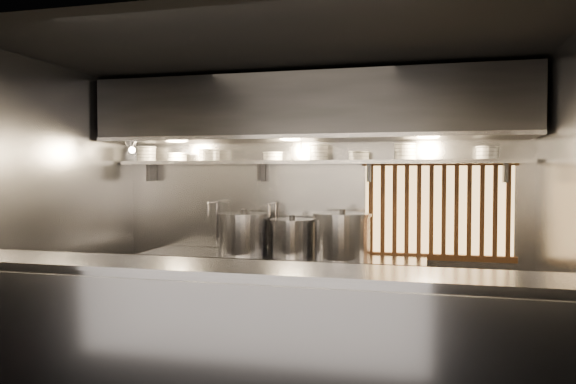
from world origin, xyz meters
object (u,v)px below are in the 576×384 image
at_px(heat_lamp, 131,145).
at_px(stock_pot_right, 342,235).
at_px(stock_pot_left, 244,233).
at_px(stock_pot_mid, 292,237).
at_px(pendant_bulb, 301,154).

bearing_deg(heat_lamp, stock_pot_right, 6.01).
bearing_deg(stock_pot_left, heat_lamp, -166.66).
relative_size(heat_lamp, stock_pot_mid, 0.70).
relative_size(heat_lamp, stock_pot_left, 0.48).
bearing_deg(heat_lamp, stock_pot_left, 13.34).
bearing_deg(stock_pot_mid, pendant_bulb, 19.37).
distance_m(stock_pot_left, stock_pot_right, 1.08).
bearing_deg(pendant_bulb, stock_pot_mid, -160.63).
height_order(pendant_bulb, stock_pot_left, pendant_bulb).
height_order(stock_pot_left, stock_pot_right, stock_pot_right).
relative_size(stock_pot_mid, stock_pot_right, 0.72).
distance_m(heat_lamp, stock_pot_right, 2.46).
bearing_deg(pendant_bulb, stock_pot_left, -173.59).
distance_m(heat_lamp, stock_pot_mid, 1.99).
bearing_deg(pendant_bulb, stock_pot_right, -13.64).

